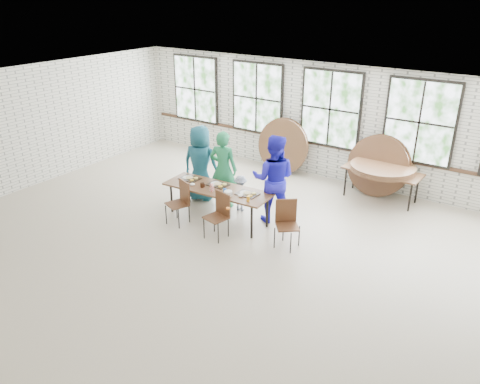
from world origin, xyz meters
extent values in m
plane|color=#B7A591|center=(0.00, 0.00, 0.00)|extent=(12.00, 12.00, 0.00)
plane|color=white|center=(0.00, 0.00, 3.00)|extent=(12.00, 12.00, 0.00)
plane|color=silver|center=(0.00, 4.50, 1.50)|extent=(12.00, 0.00, 12.00)
plane|color=silver|center=(-6.00, 0.00, 1.50)|extent=(0.00, 9.00, 9.00)
cube|color=#422819|center=(0.00, 4.47, 0.90)|extent=(11.80, 0.05, 0.08)
cube|color=black|center=(-4.40, 4.44, 1.88)|extent=(1.62, 0.05, 1.97)
cube|color=white|center=(-4.40, 4.41, 1.88)|extent=(1.50, 0.01, 1.85)
cube|color=black|center=(-2.20, 4.44, 1.88)|extent=(1.62, 0.05, 1.97)
cube|color=white|center=(-2.20, 4.41, 1.88)|extent=(1.50, 0.01, 1.85)
cube|color=black|center=(0.00, 4.44, 1.88)|extent=(1.62, 0.05, 1.97)
cube|color=white|center=(0.00, 4.41, 1.88)|extent=(1.50, 0.01, 1.85)
cube|color=black|center=(2.20, 4.44, 1.88)|extent=(1.62, 0.05, 1.97)
cube|color=white|center=(2.20, 4.41, 1.88)|extent=(1.50, 0.01, 1.85)
cube|color=brown|center=(-0.92, 0.88, 0.72)|extent=(2.45, 0.95, 0.04)
cylinder|color=black|center=(-2.00, 0.58, 0.35)|extent=(0.05, 0.05, 0.70)
cylinder|color=black|center=(-2.00, 1.18, 0.35)|extent=(0.05, 0.05, 0.70)
cylinder|color=black|center=(0.16, 0.58, 0.35)|extent=(0.05, 0.05, 0.70)
cylinder|color=black|center=(0.16, 1.18, 0.35)|extent=(0.05, 0.05, 0.70)
cube|color=#522F1B|center=(-1.51, 0.22, 0.45)|extent=(0.54, 0.52, 0.03)
cube|color=#522F1B|center=(-1.44, 0.40, 0.70)|extent=(0.40, 0.18, 0.50)
cylinder|color=black|center=(-1.69, 0.05, 0.22)|extent=(0.02, 0.02, 0.44)
cylinder|color=black|center=(-1.69, 0.39, 0.22)|extent=(0.02, 0.02, 0.44)
cylinder|color=black|center=(-1.33, 0.05, 0.22)|extent=(0.02, 0.02, 0.44)
cylinder|color=black|center=(-1.33, 0.39, 0.22)|extent=(0.02, 0.02, 0.44)
cube|color=#522F1B|center=(-0.44, 0.19, 0.45)|extent=(0.49, 0.48, 0.03)
cube|color=#522F1B|center=(-0.40, 0.37, 0.70)|extent=(0.42, 0.12, 0.50)
cylinder|color=black|center=(-0.62, 0.02, 0.22)|extent=(0.02, 0.02, 0.44)
cylinder|color=black|center=(-0.62, 0.36, 0.22)|extent=(0.02, 0.02, 0.44)
cylinder|color=black|center=(-0.26, 0.02, 0.22)|extent=(0.02, 0.02, 0.44)
cylinder|color=black|center=(-0.26, 0.36, 0.22)|extent=(0.02, 0.02, 0.44)
cube|color=#522F1B|center=(0.92, 0.67, 0.45)|extent=(0.58, 0.58, 0.03)
cube|color=#522F1B|center=(0.80, 0.82, 0.70)|extent=(0.34, 0.29, 0.50)
cylinder|color=black|center=(0.74, 0.50, 0.22)|extent=(0.02, 0.02, 0.44)
cylinder|color=black|center=(0.74, 0.84, 0.22)|extent=(0.02, 0.02, 0.44)
cylinder|color=black|center=(1.10, 0.50, 0.22)|extent=(0.02, 0.02, 0.44)
cylinder|color=black|center=(1.10, 0.84, 0.22)|extent=(0.02, 0.02, 0.44)
imported|color=#1B5668|center=(-1.90, 1.53, 0.91)|extent=(0.99, 0.76, 1.81)
imported|color=#217B4A|center=(-1.24, 1.53, 0.90)|extent=(0.74, 0.57, 1.80)
imported|color=#14263F|center=(-0.76, 1.53, 0.42)|extent=(0.58, 0.39, 0.84)
imported|color=#211DCB|center=(0.09, 1.53, 0.97)|extent=(1.15, 1.04, 1.93)
cube|color=brown|center=(1.65, 3.92, 0.72)|extent=(1.84, 0.84, 0.04)
cylinder|color=black|center=(0.87, 3.65, 0.35)|extent=(0.04, 0.04, 0.70)
cylinder|color=black|center=(0.87, 4.20, 0.35)|extent=(0.04, 0.04, 0.70)
cylinder|color=black|center=(2.43, 3.65, 0.35)|extent=(0.04, 0.04, 0.70)
cylinder|color=black|center=(2.43, 4.20, 0.35)|extent=(0.04, 0.04, 0.70)
cube|color=black|center=(-1.74, 0.94, 0.75)|extent=(0.44, 0.33, 0.02)
cube|color=black|center=(-1.01, 1.02, 0.75)|extent=(0.44, 0.33, 0.02)
cube|color=black|center=(-0.21, 0.97, 0.75)|extent=(0.44, 0.33, 0.02)
cylinder|color=black|center=(-1.21, 0.73, 0.79)|extent=(0.09, 0.09, 0.09)
cube|color=red|center=(-0.92, 0.69, 0.80)|extent=(0.06, 0.06, 0.11)
cylinder|color=blue|center=(-0.62, 0.75, 0.79)|extent=(0.07, 0.07, 0.10)
cylinder|color=orange|center=(0.00, 0.69, 0.80)|extent=(0.07, 0.07, 0.11)
cylinder|color=white|center=(-0.50, 0.69, 0.79)|extent=(0.17, 0.17, 0.10)
ellipsoid|color=white|center=(-1.46, 0.69, 0.76)|extent=(0.11, 0.11, 0.05)
ellipsoid|color=white|center=(-0.26, 0.79, 0.76)|extent=(0.11, 0.11, 0.05)
cylinder|color=brown|center=(1.65, 3.92, 0.76)|extent=(1.50, 1.50, 0.04)
cylinder|color=brown|center=(1.65, 3.92, 0.80)|extent=(1.50, 1.50, 0.04)
cylinder|color=brown|center=(1.65, 3.92, 0.85)|extent=(1.50, 1.50, 0.04)
cylinder|color=brown|center=(-1.21, 4.25, 0.74)|extent=(1.50, 0.29, 1.49)
cylinder|color=brown|center=(-1.19, 4.15, 0.73)|extent=(1.50, 0.27, 1.49)
cylinder|color=brown|center=(1.48, 4.25, 0.73)|extent=(1.50, 0.38, 1.47)
cylinder|color=brown|center=(1.45, 4.15, 0.73)|extent=(1.50, 0.39, 1.47)
camera|label=1|loc=(4.71, -6.44, 4.71)|focal=35.00mm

